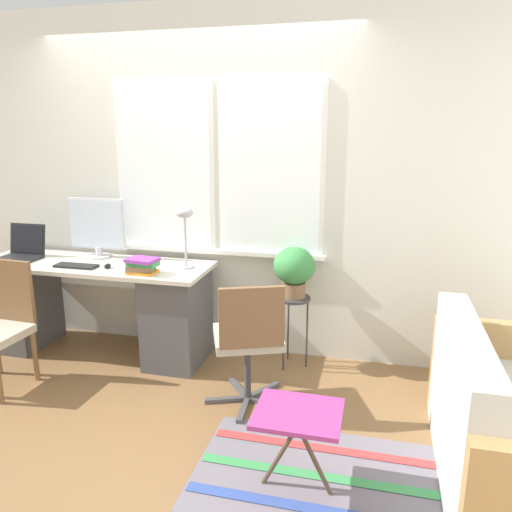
{
  "coord_description": "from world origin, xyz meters",
  "views": [
    {
      "loc": [
        1.41,
        -3.06,
        1.78
      ],
      "look_at": [
        0.6,
        0.15,
        0.94
      ],
      "focal_mm": 35.0,
      "sensor_mm": 36.0,
      "label": 1
    }
  ],
  "objects_px": {
    "laptop": "(21,251)",
    "book_stack": "(142,266)",
    "folding_stool": "(298,419)",
    "mouse": "(107,266)",
    "couch_loveseat": "(510,434)",
    "monitor": "(97,228)",
    "desk_lamp": "(185,220)",
    "plant_stand": "(293,305)",
    "potted_plant": "(294,268)",
    "office_chair_swivel": "(249,339)",
    "keyboard": "(76,266)",
    "desk_chair_wooden": "(0,323)"
  },
  "relations": [
    {
      "from": "laptop",
      "to": "book_stack",
      "type": "distance_m",
      "value": 1.17
    },
    {
      "from": "folding_stool",
      "to": "mouse",
      "type": "bearing_deg",
      "value": 146.41
    },
    {
      "from": "mouse",
      "to": "couch_loveseat",
      "type": "distance_m",
      "value": 2.84
    },
    {
      "from": "book_stack",
      "to": "folding_stool",
      "type": "distance_m",
      "value": 1.73
    },
    {
      "from": "folding_stool",
      "to": "monitor",
      "type": "bearing_deg",
      "value": 143.82
    },
    {
      "from": "desk_lamp",
      "to": "plant_stand",
      "type": "xyz_separation_m",
      "value": [
        0.81,
        0.09,
        -0.63
      ]
    },
    {
      "from": "mouse",
      "to": "potted_plant",
      "type": "relative_size",
      "value": 0.18
    },
    {
      "from": "monitor",
      "to": "couch_loveseat",
      "type": "xyz_separation_m",
      "value": [
        2.93,
        -1.08,
        -0.72
      ]
    },
    {
      "from": "office_chair_swivel",
      "to": "folding_stool",
      "type": "relative_size",
      "value": 1.96
    },
    {
      "from": "office_chair_swivel",
      "to": "folding_stool",
      "type": "distance_m",
      "value": 0.83
    },
    {
      "from": "monitor",
      "to": "desk_lamp",
      "type": "distance_m",
      "value": 0.83
    },
    {
      "from": "desk_lamp",
      "to": "plant_stand",
      "type": "distance_m",
      "value": 1.03
    },
    {
      "from": "keyboard",
      "to": "folding_stool",
      "type": "xyz_separation_m",
      "value": [
        1.9,
        -1.07,
        -0.36
      ]
    },
    {
      "from": "folding_stool",
      "to": "couch_loveseat",
      "type": "bearing_deg",
      "value": 16.6
    },
    {
      "from": "book_stack",
      "to": "potted_plant",
      "type": "relative_size",
      "value": 0.61
    },
    {
      "from": "laptop",
      "to": "desk_chair_wooden",
      "type": "distance_m",
      "value": 0.76
    },
    {
      "from": "desk_lamp",
      "to": "book_stack",
      "type": "relative_size",
      "value": 1.98
    },
    {
      "from": "potted_plant",
      "to": "monitor",
      "type": "bearing_deg",
      "value": 178.8
    },
    {
      "from": "keyboard",
      "to": "desk_chair_wooden",
      "type": "xyz_separation_m",
      "value": [
        -0.31,
        -0.49,
        -0.3
      ]
    },
    {
      "from": "desk_chair_wooden",
      "to": "desk_lamp",
      "type": "bearing_deg",
      "value": 34.31
    },
    {
      "from": "mouse",
      "to": "desk_chair_wooden",
      "type": "relative_size",
      "value": 0.08
    },
    {
      "from": "monitor",
      "to": "mouse",
      "type": "bearing_deg",
      "value": -49.94
    },
    {
      "from": "book_stack",
      "to": "desk_chair_wooden",
      "type": "distance_m",
      "value": 1.05
    },
    {
      "from": "couch_loveseat",
      "to": "plant_stand",
      "type": "distance_m",
      "value": 1.68
    },
    {
      "from": "couch_loveseat",
      "to": "desk_chair_wooden",
      "type": "bearing_deg",
      "value": 85.34
    },
    {
      "from": "mouse",
      "to": "book_stack",
      "type": "xyz_separation_m",
      "value": [
        0.32,
        -0.07,
        0.04
      ]
    },
    {
      "from": "mouse",
      "to": "folding_stool",
      "type": "relative_size",
      "value": 0.16
    },
    {
      "from": "monitor",
      "to": "potted_plant",
      "type": "xyz_separation_m",
      "value": [
        1.63,
        -0.03,
        -0.22
      ]
    },
    {
      "from": "couch_loveseat",
      "to": "desk_lamp",
      "type": "bearing_deg",
      "value": 65.84
    },
    {
      "from": "office_chair_swivel",
      "to": "plant_stand",
      "type": "distance_m",
      "value": 0.67
    },
    {
      "from": "keyboard",
      "to": "potted_plant",
      "type": "relative_size",
      "value": 0.86
    },
    {
      "from": "laptop",
      "to": "couch_loveseat",
      "type": "bearing_deg",
      "value": -14.05
    },
    {
      "from": "book_stack",
      "to": "folding_stool",
      "type": "bearing_deg",
      "value": -37.74
    },
    {
      "from": "couch_loveseat",
      "to": "plant_stand",
      "type": "height_order",
      "value": "couch_loveseat"
    },
    {
      "from": "book_stack",
      "to": "couch_loveseat",
      "type": "relative_size",
      "value": 0.17
    },
    {
      "from": "laptop",
      "to": "potted_plant",
      "type": "height_order",
      "value": "laptop"
    },
    {
      "from": "keyboard",
      "to": "mouse",
      "type": "height_order",
      "value": "mouse"
    },
    {
      "from": "mouse",
      "to": "book_stack",
      "type": "height_order",
      "value": "book_stack"
    },
    {
      "from": "book_stack",
      "to": "potted_plant",
      "type": "xyz_separation_m",
      "value": [
        1.06,
        0.32,
        -0.04
      ]
    },
    {
      "from": "desk_lamp",
      "to": "couch_loveseat",
      "type": "relative_size",
      "value": 0.33
    },
    {
      "from": "potted_plant",
      "to": "plant_stand",
      "type": "bearing_deg",
      "value": 180.0
    },
    {
      "from": "desk_chair_wooden",
      "to": "couch_loveseat",
      "type": "height_order",
      "value": "desk_chair_wooden"
    },
    {
      "from": "keyboard",
      "to": "desk_chair_wooden",
      "type": "relative_size",
      "value": 0.37
    },
    {
      "from": "laptop",
      "to": "potted_plant",
      "type": "distance_m",
      "value": 2.23
    },
    {
      "from": "office_chair_swivel",
      "to": "potted_plant",
      "type": "height_order",
      "value": "potted_plant"
    },
    {
      "from": "monitor",
      "to": "keyboard",
      "type": "height_order",
      "value": "monitor"
    },
    {
      "from": "plant_stand",
      "to": "potted_plant",
      "type": "height_order",
      "value": "potted_plant"
    },
    {
      "from": "mouse",
      "to": "desk_lamp",
      "type": "height_order",
      "value": "desk_lamp"
    },
    {
      "from": "laptop",
      "to": "book_stack",
      "type": "relative_size",
      "value": 1.4
    },
    {
      "from": "keyboard",
      "to": "folding_stool",
      "type": "bearing_deg",
      "value": -29.32
    }
  ]
}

